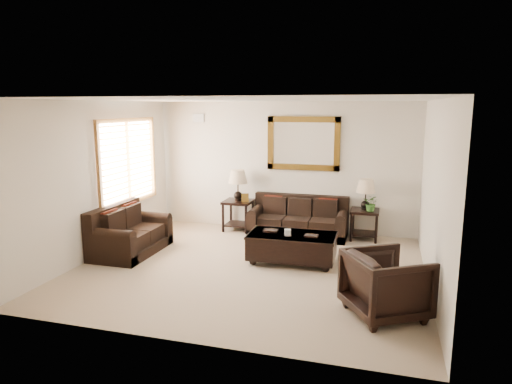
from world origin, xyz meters
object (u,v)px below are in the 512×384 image
(loveseat, at_px, (128,235))
(armchair, at_px, (386,281))
(end_table_right, at_px, (365,200))
(coffee_table, at_px, (292,245))
(sofa, at_px, (299,221))
(end_table_left, at_px, (238,191))

(loveseat, height_order, armchair, armchair)
(end_table_right, bearing_deg, armchair, -82.77)
(loveseat, relative_size, end_table_right, 1.26)
(coffee_table, bearing_deg, armchair, -48.09)
(coffee_table, height_order, armchair, armchair)
(coffee_table, bearing_deg, loveseat, -176.06)
(sofa, relative_size, loveseat, 1.28)
(loveseat, xyz_separation_m, armchair, (4.48, -1.37, 0.14))
(sofa, xyz_separation_m, coffee_table, (0.20, -1.67, 0.02))
(armchair, bearing_deg, loveseat, 41.34)
(end_table_left, height_order, end_table_right, end_table_left)
(sofa, distance_m, end_table_right, 1.39)
(end_table_left, distance_m, coffee_table, 2.36)
(end_table_left, height_order, coffee_table, end_table_left)
(sofa, bearing_deg, armchair, -62.38)
(end_table_right, xyz_separation_m, armchair, (0.43, -3.38, -0.34))
(loveseat, distance_m, coffee_table, 2.96)
(end_table_right, bearing_deg, end_table_left, -179.57)
(loveseat, bearing_deg, coffee_table, -84.86)
(sofa, bearing_deg, end_table_left, 177.69)
(end_table_left, height_order, armchair, end_table_left)
(sofa, height_order, end_table_right, end_table_right)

